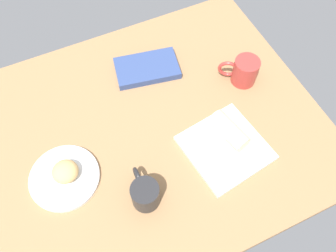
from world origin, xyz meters
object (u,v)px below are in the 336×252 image
(sauce_cup, at_px, (223,160))
(breakfast_wrap, at_px, (229,131))
(second_mug, at_px, (244,71))
(scone_pastry, at_px, (65,172))
(book_stack, at_px, (147,68))
(round_plate, at_px, (65,178))
(coffee_mug, at_px, (145,193))
(square_plate, at_px, (225,148))

(sauce_cup, bearing_deg, breakfast_wrap, -128.98)
(second_mug, bearing_deg, sauce_cup, 49.02)
(scone_pastry, bearing_deg, book_stack, -143.93)
(round_plate, relative_size, sauce_cup, 3.78)
(scone_pastry, relative_size, second_mug, 0.62)
(second_mug, bearing_deg, breakfast_wrap, 48.24)
(coffee_mug, distance_m, second_mug, 0.53)
(round_plate, bearing_deg, sauce_cup, 160.84)
(scone_pastry, bearing_deg, second_mug, -171.84)
(round_plate, bearing_deg, scone_pastry, -168.63)
(second_mug, bearing_deg, book_stack, -31.84)
(scone_pastry, relative_size, square_plate, 0.33)
(round_plate, bearing_deg, second_mug, -171.78)
(sauce_cup, height_order, second_mug, second_mug)
(round_plate, xyz_separation_m, square_plate, (-0.48, 0.11, 0.00))
(square_plate, height_order, sauce_cup, sauce_cup)
(scone_pastry, distance_m, coffee_mug, 0.24)
(square_plate, distance_m, sauce_cup, 0.06)
(breakfast_wrap, height_order, second_mug, second_mug)
(round_plate, height_order, coffee_mug, coffee_mug)
(scone_pastry, xyz_separation_m, sauce_cup, (-0.43, 0.16, -0.01))
(square_plate, xyz_separation_m, sauce_cup, (0.03, 0.04, 0.02))
(breakfast_wrap, relative_size, coffee_mug, 1.04)
(breakfast_wrap, bearing_deg, book_stack, -83.38)
(coffee_mug, bearing_deg, round_plate, -39.00)
(round_plate, distance_m, second_mug, 0.67)
(square_plate, xyz_separation_m, coffee_mug, (0.28, 0.04, 0.04))
(book_stack, bearing_deg, round_plate, 35.52)
(coffee_mug, height_order, second_mug, second_mug)
(scone_pastry, height_order, breakfast_wrap, breakfast_wrap)
(square_plate, xyz_separation_m, breakfast_wrap, (-0.03, -0.03, 0.04))
(coffee_mug, xyz_separation_m, second_mug, (-0.47, -0.25, 0.00))
(book_stack, height_order, second_mug, second_mug)
(scone_pastry, height_order, coffee_mug, coffee_mug)
(coffee_mug, bearing_deg, breakfast_wrap, -166.61)
(scone_pastry, bearing_deg, breakfast_wrap, 170.29)
(book_stack, bearing_deg, second_mug, 148.16)
(round_plate, relative_size, breakfast_wrap, 1.57)
(round_plate, relative_size, coffee_mug, 1.63)
(square_plate, bearing_deg, breakfast_wrap, -128.98)
(square_plate, bearing_deg, sauce_cup, 51.02)
(round_plate, distance_m, sauce_cup, 0.47)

